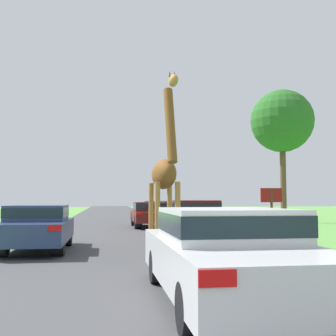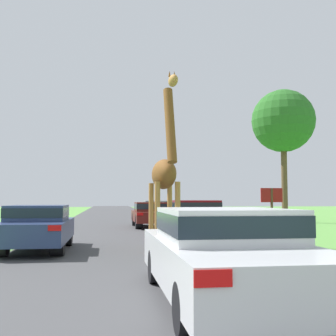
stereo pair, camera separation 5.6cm
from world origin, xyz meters
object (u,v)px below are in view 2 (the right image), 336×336
Objects in this scene: car_queue_right at (195,217)px; car_far_ahead at (150,213)px; sign_post at (272,206)px; car_lead_maroon at (224,251)px; giraffe_near_road at (165,173)px; car_queue_left at (156,210)px; tree_centre_back at (283,122)px; car_verge_right at (37,226)px.

car_far_ahead is at bearing 103.35° from car_queue_right.
car_lead_maroon is at bearing -117.51° from sign_post.
giraffe_near_road reaches higher than sign_post.
tree_centre_back is (7.81, -4.02, 5.75)m from car_queue_left.
car_verge_right is (-4.25, -9.66, -0.01)m from car_far_ahead.
car_queue_right is at bearing -76.65° from car_far_ahead.
car_queue_right is at bearing -113.41° from giraffe_near_road.
sign_post is (1.65, -17.05, 0.54)m from car_queue_left.
car_verge_right is at bearing -10.92° from giraffe_near_road.
giraffe_near_road reaches higher than car_far_ahead.
car_lead_maroon is 7.29m from sign_post.
car_queue_left is at bearing 90.63° from car_queue_right.
sign_post is at bearing -84.48° from car_queue_left.
car_queue_right is at bearing -89.37° from car_queue_left.
car_queue_right is 5.54m from car_far_ahead.
sign_post is (3.36, 6.45, 0.55)m from car_lead_maroon.
car_queue_right is 1.06× the size of car_verge_right.
car_queue_right is (1.91, 4.84, -1.46)m from giraffe_near_road.
car_far_ahead is at bearing -95.41° from giraffe_near_road.
car_queue_right is 0.98× the size of car_far_ahead.
car_lead_maroon is 2.64× the size of sign_post.
tree_centre_back is (7.67, 8.65, 5.71)m from car_queue_right.
giraffe_near_road reaches higher than car_queue_right.
car_lead_maroon reaches higher than car_verge_right.
car_queue_left is at bearing 81.10° from car_far_ahead.
car_lead_maroon is at bearing -94.16° from car_queue_left.
tree_centre_back reaches higher than car_verge_right.
car_queue_left is at bearing -97.65° from giraffe_near_road.
giraffe_near_road is at bearing -9.05° from car_verge_right.
car_lead_maroon is 22.43m from tree_centre_back.
car_lead_maroon is 1.08× the size of car_far_ahead.
car_far_ahead is 1.08× the size of car_verge_right.
tree_centre_back is at bearing 20.00° from car_far_ahead.
giraffe_near_road is at bearing -93.53° from car_far_ahead.
car_lead_maroon reaches higher than car_far_ahead.
car_far_ahead is 11.13m from tree_centre_back.
car_queue_left is 10.50m from tree_centre_back.
sign_post is at bearing -0.94° from car_verge_right.
giraffe_near_road is 2.69× the size of sign_post.
tree_centre_back is at bearing 63.95° from car_lead_maroon.
car_verge_right is at bearing -113.75° from car_far_ahead.
car_queue_right is at bearing 80.31° from car_lead_maroon.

